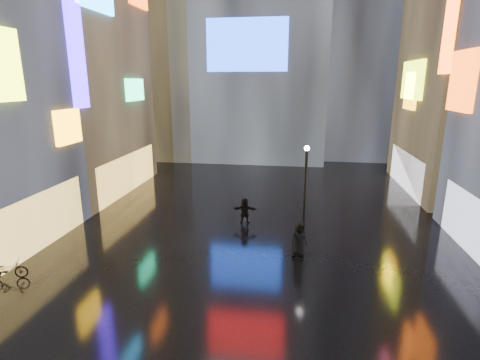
# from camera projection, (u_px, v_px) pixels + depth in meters

# --- Properties ---
(ground) EXTENTS (140.00, 140.00, 0.00)m
(ground) POSITION_uv_depth(u_px,v_px,m) (259.00, 226.00, 22.90)
(ground) COLOR black
(ground) RESTS_ON ground
(building_left_far) EXTENTS (10.28, 12.00, 22.00)m
(building_left_far) POSITION_uv_depth(u_px,v_px,m) (57.00, 48.00, 28.09)
(building_left_far) COLOR black
(building_left_far) RESTS_ON ground
(tower_flank_right) EXTENTS (12.00, 12.00, 34.00)m
(tower_flank_right) POSITION_uv_depth(u_px,v_px,m) (363.00, 4.00, 42.15)
(tower_flank_right) COLOR black
(tower_flank_right) RESTS_ON ground
(tower_flank_left) EXTENTS (10.00, 10.00, 26.00)m
(tower_flank_left) POSITION_uv_depth(u_px,v_px,m) (157.00, 41.00, 42.59)
(tower_flank_left) COLOR black
(tower_flank_left) RESTS_ON ground
(lamp_far) EXTENTS (0.30, 0.30, 5.20)m
(lamp_far) POSITION_uv_depth(u_px,v_px,m) (305.00, 185.00, 20.85)
(lamp_far) COLOR black
(lamp_far) RESTS_ON ground
(pedestrian_4) EXTENTS (1.04, 0.91, 1.78)m
(pedestrian_4) POSITION_uv_depth(u_px,v_px,m) (299.00, 239.00, 18.81)
(pedestrian_4) COLOR black
(pedestrian_4) RESTS_ON ground
(pedestrian_5) EXTENTS (1.55, 0.58, 1.64)m
(pedestrian_5) POSITION_uv_depth(u_px,v_px,m) (245.00, 211.00, 23.14)
(pedestrian_5) COLOR black
(pedestrian_5) RESTS_ON ground
(umbrella_2) EXTENTS (1.06, 1.05, 0.87)m
(umbrella_2) POSITION_uv_depth(u_px,v_px,m) (300.00, 214.00, 18.47)
(umbrella_2) COLOR black
(umbrella_2) RESTS_ON pedestrian_4
(bicycle) EXTENTS (1.79, 1.10, 0.89)m
(bicycle) POSITION_uv_depth(u_px,v_px,m) (8.00, 270.00, 16.66)
(bicycle) COLOR black
(bicycle) RESTS_ON ground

